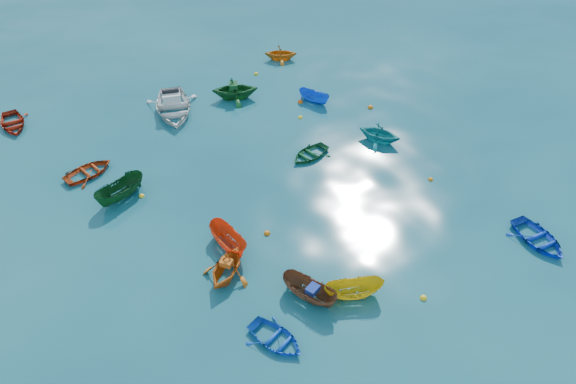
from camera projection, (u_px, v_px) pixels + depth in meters
ground at (343, 251)px, 28.20m from camera, size 160.00×160.00×0.00m
dinghy_blue_sw at (276, 341)px, 24.13m from camera, size 2.66×3.16×0.56m
sampan_brown_mid at (310, 298)px, 25.94m from camera, size 2.01×3.15×1.14m
dinghy_blue_se at (537, 242)px, 28.71m from camera, size 2.73×3.51×0.67m
dinghy_orange_w at (227, 276)px, 26.97m from camera, size 3.66×3.58×1.46m
sampan_yellow_mid at (353, 296)px, 26.02m from camera, size 2.96×2.21×1.08m
dinghy_green_e at (310, 156)px, 34.32m from camera, size 2.94×2.31×0.55m
dinghy_cyan_se at (378, 141)px, 35.54m from camera, size 3.30×3.45×1.41m
dinghy_red_nw at (89, 174)px, 32.98m from camera, size 3.25×2.57×0.61m
sampan_orange_n at (229, 247)px, 28.45m from camera, size 1.21×2.98×1.14m
dinghy_green_n at (236, 98)px, 39.54m from camera, size 4.06×3.87×1.66m
sampan_blue_far at (314, 101)px, 39.21m from camera, size 1.75×2.56×0.93m
dinghy_red_far at (14, 126)px, 36.86m from camera, size 2.49×3.31×0.65m
dinghy_orange_far at (281, 60)px, 44.01m from camera, size 3.26×3.17×1.31m
sampan_green_far at (122, 198)px, 31.32m from camera, size 3.40×2.11×1.23m
motorboat_white at (174, 112)px, 38.18m from camera, size 5.06×5.89×1.63m
tarp_blue_a at (313, 289)px, 25.41m from camera, size 0.72×0.63×0.29m
tarp_orange_a at (226, 263)px, 26.44m from camera, size 0.68×0.71×0.27m
tarp_green_b at (233, 86)px, 38.88m from camera, size 0.85×0.93×0.37m
buoy_ye_a at (423, 298)px, 25.92m from camera, size 0.33×0.33×0.33m
buoy_or_b at (431, 180)px, 32.57m from camera, size 0.29×0.29×0.29m
buoy_or_c at (267, 234)px, 29.17m from camera, size 0.35×0.35×0.35m
buoy_ye_c at (300, 118)px, 37.62m from camera, size 0.31×0.31×0.31m
buoy_or_d at (300, 102)px, 39.12m from camera, size 0.39×0.39×0.39m
buoy_ye_d at (142, 196)px, 31.44m from camera, size 0.32×0.32×0.32m
buoy_or_e at (370, 108)px, 38.57m from camera, size 0.39×0.39×0.39m
buoy_ye_e at (256, 74)px, 42.19m from camera, size 0.35×0.35×0.35m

